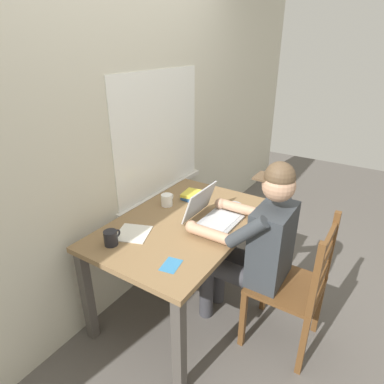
{
  "coord_description": "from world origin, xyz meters",
  "views": [
    {
      "loc": [
        -1.59,
        -1.09,
        1.84
      ],
      "look_at": [
        0.03,
        -0.05,
        0.95
      ],
      "focal_mm": 30.69,
      "sensor_mm": 36.0,
      "label": 1
    }
  ],
  "objects_px": {
    "seated_person": "(255,243)",
    "wooden_chair": "(295,287)",
    "computer_mouse": "(236,204)",
    "landscape_photo_print": "(171,265)",
    "desk": "(184,233)",
    "coffee_mug_white": "(167,200)",
    "laptop": "(211,214)",
    "book_stack_main": "(192,196)",
    "coffee_mug_dark": "(111,238)"
  },
  "relations": [
    {
      "from": "computer_mouse",
      "to": "landscape_photo_print",
      "type": "relative_size",
      "value": 0.77
    },
    {
      "from": "laptop",
      "to": "computer_mouse",
      "type": "xyz_separation_m",
      "value": [
        0.29,
        -0.04,
        -0.04
      ]
    },
    {
      "from": "seated_person",
      "to": "desk",
      "type": "bearing_deg",
      "value": 100.25
    },
    {
      "from": "desk",
      "to": "coffee_mug_dark",
      "type": "height_order",
      "value": "coffee_mug_dark"
    },
    {
      "from": "wooden_chair",
      "to": "seated_person",
      "type": "bearing_deg",
      "value": 90.0
    },
    {
      "from": "coffee_mug_white",
      "to": "landscape_photo_print",
      "type": "bearing_deg",
      "value": -141.76
    },
    {
      "from": "coffee_mug_white",
      "to": "wooden_chair",
      "type": "bearing_deg",
      "value": -92.46
    },
    {
      "from": "seated_person",
      "to": "wooden_chair",
      "type": "relative_size",
      "value": 1.33
    },
    {
      "from": "computer_mouse",
      "to": "coffee_mug_white",
      "type": "bearing_deg",
      "value": 121.28
    },
    {
      "from": "laptop",
      "to": "coffee_mug_white",
      "type": "bearing_deg",
      "value": 85.68
    },
    {
      "from": "desk",
      "to": "coffee_mug_white",
      "type": "relative_size",
      "value": 10.47
    },
    {
      "from": "computer_mouse",
      "to": "coffee_mug_white",
      "type": "distance_m",
      "value": 0.51
    },
    {
      "from": "coffee_mug_dark",
      "to": "book_stack_main",
      "type": "relative_size",
      "value": 0.72
    },
    {
      "from": "laptop",
      "to": "landscape_photo_print",
      "type": "xyz_separation_m",
      "value": [
        -0.54,
        -0.06,
        -0.05
      ]
    },
    {
      "from": "seated_person",
      "to": "computer_mouse",
      "type": "distance_m",
      "value": 0.42
    },
    {
      "from": "wooden_chair",
      "to": "landscape_photo_print",
      "type": "relative_size",
      "value": 7.19
    },
    {
      "from": "desk",
      "to": "seated_person",
      "type": "xyz_separation_m",
      "value": [
        0.09,
        -0.48,
        0.05
      ]
    },
    {
      "from": "book_stack_main",
      "to": "seated_person",
      "type": "bearing_deg",
      "value": -110.67
    },
    {
      "from": "book_stack_main",
      "to": "coffee_mug_dark",
      "type": "bearing_deg",
      "value": 174.98
    },
    {
      "from": "coffee_mug_white",
      "to": "laptop",
      "type": "bearing_deg",
      "value": -94.32
    },
    {
      "from": "seated_person",
      "to": "wooden_chair",
      "type": "height_order",
      "value": "seated_person"
    },
    {
      "from": "desk",
      "to": "wooden_chair",
      "type": "xyz_separation_m",
      "value": [
        0.09,
        -0.77,
        -0.17
      ]
    },
    {
      "from": "wooden_chair",
      "to": "coffee_mug_dark",
      "type": "xyz_separation_m",
      "value": [
        -0.55,
        0.97,
        0.32
      ]
    },
    {
      "from": "seated_person",
      "to": "book_stack_main",
      "type": "distance_m",
      "value": 0.67
    },
    {
      "from": "seated_person",
      "to": "coffee_mug_dark",
      "type": "xyz_separation_m",
      "value": [
        -0.55,
        0.69,
        0.09
      ]
    },
    {
      "from": "laptop",
      "to": "book_stack_main",
      "type": "distance_m",
      "value": 0.37
    },
    {
      "from": "coffee_mug_dark",
      "to": "landscape_photo_print",
      "type": "distance_m",
      "value": 0.42
    },
    {
      "from": "coffee_mug_dark",
      "to": "book_stack_main",
      "type": "bearing_deg",
      "value": -5.02
    },
    {
      "from": "wooden_chair",
      "to": "coffee_mug_dark",
      "type": "bearing_deg",
      "value": 119.49
    },
    {
      "from": "wooden_chair",
      "to": "book_stack_main",
      "type": "xyz_separation_m",
      "value": [
        0.24,
        0.9,
        0.3
      ]
    },
    {
      "from": "desk",
      "to": "coffee_mug_dark",
      "type": "relative_size",
      "value": 10.6
    },
    {
      "from": "landscape_photo_print",
      "to": "wooden_chair",
      "type": "bearing_deg",
      "value": -57.31
    },
    {
      "from": "coffee_mug_white",
      "to": "book_stack_main",
      "type": "xyz_separation_m",
      "value": [
        0.19,
        -0.1,
        -0.02
      ]
    },
    {
      "from": "book_stack_main",
      "to": "landscape_photo_print",
      "type": "relative_size",
      "value": 1.28
    },
    {
      "from": "seated_person",
      "to": "coffee_mug_dark",
      "type": "relative_size",
      "value": 10.37
    },
    {
      "from": "wooden_chair",
      "to": "laptop",
      "type": "distance_m",
      "value": 0.69
    },
    {
      "from": "seated_person",
      "to": "wooden_chair",
      "type": "bearing_deg",
      "value": -90.0
    },
    {
      "from": "coffee_mug_white",
      "to": "book_stack_main",
      "type": "bearing_deg",
      "value": -26.62
    },
    {
      "from": "desk",
      "to": "book_stack_main",
      "type": "relative_size",
      "value": 7.63
    },
    {
      "from": "coffee_mug_white",
      "to": "seated_person",
      "type": "bearing_deg",
      "value": -93.42
    },
    {
      "from": "wooden_chair",
      "to": "book_stack_main",
      "type": "bearing_deg",
      "value": 75.41
    },
    {
      "from": "coffee_mug_white",
      "to": "desk",
      "type": "bearing_deg",
      "value": -119.03
    },
    {
      "from": "desk",
      "to": "laptop",
      "type": "bearing_deg",
      "value": -56.77
    },
    {
      "from": "wooden_chair",
      "to": "landscape_photo_print",
      "type": "distance_m",
      "value": 0.81
    },
    {
      "from": "desk",
      "to": "coffee_mug_white",
      "type": "bearing_deg",
      "value": 60.97
    },
    {
      "from": "wooden_chair",
      "to": "computer_mouse",
      "type": "height_order",
      "value": "wooden_chair"
    },
    {
      "from": "seated_person",
      "to": "laptop",
      "type": "bearing_deg",
      "value": 87.65
    },
    {
      "from": "coffee_mug_white",
      "to": "coffee_mug_dark",
      "type": "height_order",
      "value": "coffee_mug_dark"
    },
    {
      "from": "seated_person",
      "to": "coffee_mug_white",
      "type": "height_order",
      "value": "seated_person"
    },
    {
      "from": "laptop",
      "to": "computer_mouse",
      "type": "distance_m",
      "value": 0.3
    }
  ]
}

